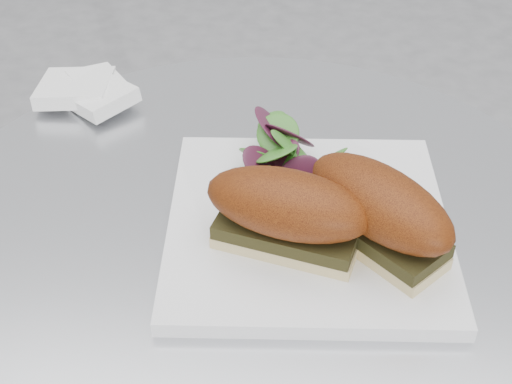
% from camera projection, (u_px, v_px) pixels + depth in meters
% --- Properties ---
extents(table, '(0.70, 0.70, 0.73)m').
position_uv_depth(table, '(255.00, 379.00, 0.86)').
color(table, silver).
rests_on(table, ground).
extents(plate, '(0.29, 0.29, 0.02)m').
position_uv_depth(plate, '(308.00, 225.00, 0.70)').
color(plate, white).
rests_on(plate, table).
extents(sandwich_left, '(0.16, 0.10, 0.08)m').
position_uv_depth(sandwich_left, '(287.00, 212.00, 0.64)').
color(sandwich_left, '#D0C382').
rests_on(sandwich_left, plate).
extents(sandwich_right, '(0.16, 0.16, 0.08)m').
position_uv_depth(sandwich_right, '(379.00, 210.00, 0.64)').
color(sandwich_right, '#D0C382').
rests_on(sandwich_right, plate).
extents(salad, '(0.12, 0.12, 0.05)m').
position_uv_depth(salad, '(286.00, 149.00, 0.74)').
color(salad, '#49902F').
rests_on(salad, plate).
extents(napkin, '(0.14, 0.14, 0.02)m').
position_uv_depth(napkin, '(90.00, 97.00, 0.88)').
color(napkin, white).
rests_on(napkin, table).
extents(saucer, '(0.12, 0.12, 0.01)m').
position_uv_depth(saucer, '(377.00, 183.00, 0.75)').
color(saucer, white).
rests_on(saucer, table).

